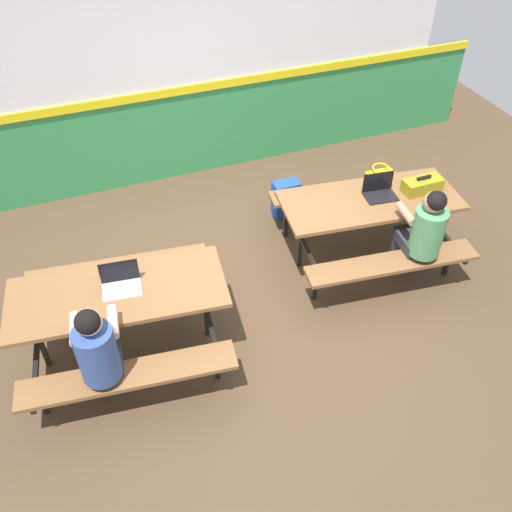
% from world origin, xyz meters
% --- Properties ---
extents(ground_plane, '(10.00, 10.00, 0.02)m').
position_xyz_m(ground_plane, '(0.00, 0.00, -0.01)').
color(ground_plane, '#4C3826').
extents(accent_backdrop, '(8.00, 0.14, 2.60)m').
position_xyz_m(accent_backdrop, '(0.00, 2.49, 1.25)').
color(accent_backdrop, '#338C4C').
rests_on(accent_backdrop, ground).
extents(picnic_table_left, '(1.88, 1.74, 0.74)m').
position_xyz_m(picnic_table_left, '(-1.31, -0.17, 0.57)').
color(picnic_table_left, brown).
rests_on(picnic_table_left, ground).
extents(picnic_table_right, '(1.88, 1.74, 0.74)m').
position_xyz_m(picnic_table_right, '(1.31, 0.22, 0.57)').
color(picnic_table_right, brown).
rests_on(picnic_table_right, ground).
extents(student_nearer, '(0.39, 0.54, 1.21)m').
position_xyz_m(student_nearer, '(-1.55, -0.70, 0.71)').
color(student_nearer, '#2D2D38').
rests_on(student_nearer, ground).
extents(student_further, '(0.39, 0.54, 1.21)m').
position_xyz_m(student_further, '(1.54, -0.36, 0.71)').
color(student_further, '#2D2D38').
rests_on(student_further, ground).
extents(laptop_silver, '(0.34, 0.26, 0.22)m').
position_xyz_m(laptop_silver, '(-1.26, -0.14, 0.79)').
color(laptop_silver, silver).
rests_on(laptop_silver, picnic_table_left).
extents(laptop_dark, '(0.34, 0.26, 0.22)m').
position_xyz_m(laptop_dark, '(1.42, 0.25, 0.79)').
color(laptop_dark, black).
rests_on(laptop_dark, picnic_table_right).
extents(toolbox_grey, '(0.40, 0.18, 0.18)m').
position_xyz_m(toolbox_grey, '(1.86, 0.16, 0.81)').
color(toolbox_grey, olive).
rests_on(toolbox_grey, picnic_table_right).
extents(backpack_dark, '(0.30, 0.22, 0.44)m').
position_xyz_m(backpack_dark, '(0.82, 1.20, 0.22)').
color(backpack_dark, '#1E47B2').
rests_on(backpack_dark, ground).
extents(tote_bag_bright, '(0.34, 0.21, 0.43)m').
position_xyz_m(tote_bag_bright, '(2.00, 1.11, 0.19)').
color(tote_bag_bright, yellow).
rests_on(tote_bag_bright, ground).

